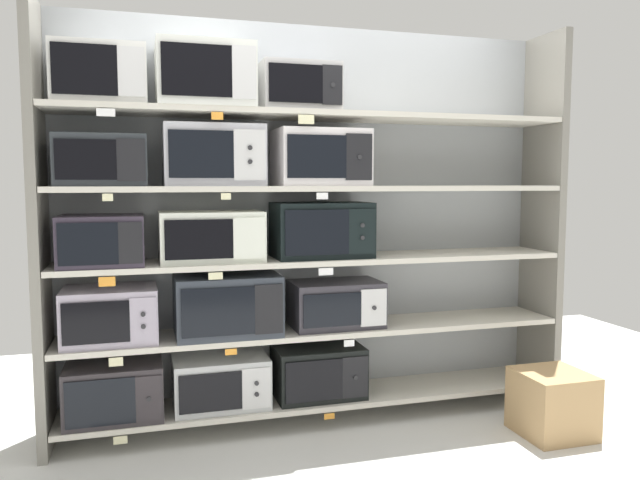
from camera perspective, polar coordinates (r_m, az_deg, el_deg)
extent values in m
cube|color=#9EA3A8|center=(3.77, -0.94, 1.73)|extent=(3.13, 0.04, 2.33)
cube|color=gray|center=(3.45, -24.54, 0.91)|extent=(0.05, 0.40, 2.33)
cube|color=gray|center=(4.22, 19.85, 1.80)|extent=(0.05, 0.40, 2.33)
cube|color=beige|center=(3.77, 0.00, -14.37)|extent=(2.93, 0.40, 0.03)
cube|color=#2E292C|center=(3.59, -18.45, -12.95)|extent=(0.50, 0.39, 0.30)
cube|color=black|center=(3.40, -19.63, -14.00)|extent=(0.34, 0.01, 0.24)
cube|color=#2E292C|center=(3.40, -15.54, -13.92)|extent=(0.13, 0.01, 0.24)
cylinder|color=#262628|center=(3.39, -15.54, -13.97)|extent=(0.02, 0.01, 0.02)
cube|color=#B3B6B7|center=(3.61, -9.18, -12.74)|extent=(0.52, 0.35, 0.28)
cube|color=black|center=(3.43, -10.06, -13.72)|extent=(0.33, 0.01, 0.21)
cube|color=silver|center=(3.46, -5.90, -13.47)|extent=(0.16, 0.01, 0.23)
cylinder|color=#262628|center=(3.47, -5.86, -14.00)|extent=(0.02, 0.01, 0.02)
cylinder|color=#262628|center=(3.45, -5.87, -13.03)|extent=(0.02, 0.01, 0.02)
cube|color=black|center=(3.71, -0.16, -12.01)|extent=(0.51, 0.33, 0.30)
cube|color=black|center=(3.54, -0.53, -12.90)|extent=(0.33, 0.01, 0.23)
cube|color=black|center=(3.61, 3.26, -12.54)|extent=(0.15, 0.01, 0.24)
cylinder|color=#262628|center=(3.60, 3.30, -12.58)|extent=(0.02, 0.01, 0.02)
cube|color=beige|center=(3.46, -17.96, -17.19)|extent=(0.07, 0.00, 0.04)
cube|color=orange|center=(3.60, 0.87, -15.98)|extent=(0.06, 0.00, 0.03)
cube|color=beige|center=(3.65, 0.00, -8.27)|extent=(2.93, 0.40, 0.03)
cube|color=#A49BAD|center=(3.48, -18.80, -6.54)|extent=(0.48, 0.36, 0.29)
cube|color=black|center=(3.30, -20.00, -7.21)|extent=(0.32, 0.01, 0.21)
cube|color=#A49BAD|center=(3.30, -16.02, -7.12)|extent=(0.13, 0.01, 0.23)
cylinder|color=#262628|center=(3.29, -16.01, -7.70)|extent=(0.02, 0.01, 0.02)
cylinder|color=#262628|center=(3.28, -16.04, -6.61)|extent=(0.02, 0.01, 0.02)
cube|color=#2B313A|center=(3.50, -8.60, -5.86)|extent=(0.57, 0.40, 0.33)
cube|color=black|center=(3.29, -9.35, -6.59)|extent=(0.38, 0.01, 0.26)
cube|color=black|center=(3.34, -4.74, -6.39)|extent=(0.15, 0.01, 0.27)
cube|color=#323037|center=(3.65, 1.45, -5.90)|extent=(0.52, 0.33, 0.27)
cube|color=black|center=(3.47, 1.17, -6.49)|extent=(0.34, 0.01, 0.19)
cube|color=silver|center=(3.55, 4.98, -6.24)|extent=(0.15, 0.01, 0.21)
cylinder|color=#262628|center=(3.54, 5.04, -6.27)|extent=(0.02, 0.01, 0.02)
cube|color=beige|center=(3.33, -18.34, -10.64)|extent=(0.07, 0.00, 0.04)
cube|color=orange|center=(3.35, -8.23, -10.20)|extent=(0.06, 0.00, 0.03)
cube|color=white|center=(3.50, 2.71, -9.51)|extent=(0.06, 0.00, 0.04)
cube|color=beige|center=(3.58, 0.00, -1.83)|extent=(2.93, 0.40, 0.03)
cube|color=#322A38|center=(3.43, -19.50, -0.01)|extent=(0.42, 0.39, 0.26)
cube|color=black|center=(3.23, -20.64, -0.35)|extent=(0.28, 0.01, 0.21)
cube|color=black|center=(3.22, -17.11, -0.26)|extent=(0.12, 0.01, 0.21)
cube|color=silver|center=(3.44, -10.03, 0.34)|extent=(0.56, 0.33, 0.27)
cube|color=black|center=(3.26, -11.09, 0.05)|extent=(0.35, 0.01, 0.21)
cube|color=silver|center=(3.29, -6.57, 0.17)|extent=(0.17, 0.01, 0.22)
cube|color=black|center=(3.56, 0.13, 0.94)|extent=(0.55, 0.33, 0.32)
cube|color=black|center=(3.38, -0.25, 0.70)|extent=(0.36, 0.01, 0.25)
cube|color=black|center=(3.46, 3.89, 0.80)|extent=(0.16, 0.01, 0.25)
cylinder|color=#262628|center=(3.45, 3.94, 0.21)|extent=(0.02, 0.01, 0.02)
cylinder|color=#262628|center=(3.45, 3.94, 1.37)|extent=(0.02, 0.01, 0.02)
cube|color=orange|center=(3.24, -19.08, -3.66)|extent=(0.08, 0.00, 0.05)
cube|color=beige|center=(3.26, -9.63, -3.30)|extent=(0.07, 0.00, 0.04)
cube|color=white|center=(3.38, 0.55, -2.94)|extent=(0.08, 0.00, 0.04)
cube|color=beige|center=(3.55, 0.00, 4.78)|extent=(2.93, 0.40, 0.03)
cube|color=#2B2F34|center=(3.41, -19.50, 6.91)|extent=(0.45, 0.36, 0.26)
cube|color=black|center=(3.23, -20.83, 6.97)|extent=(0.29, 0.01, 0.20)
cube|color=black|center=(3.22, -17.05, 7.09)|extent=(0.14, 0.01, 0.21)
cube|color=#B8B8C2|center=(3.43, -9.84, 7.69)|extent=(0.53, 0.33, 0.33)
cube|color=black|center=(3.25, -10.90, 7.80)|extent=(0.33, 0.01, 0.24)
cube|color=silver|center=(3.29, -6.51, 7.84)|extent=(0.17, 0.01, 0.26)
cylinder|color=#262628|center=(3.28, -6.47, 7.21)|extent=(0.02, 0.01, 0.02)
cylinder|color=#262628|center=(3.28, -6.49, 8.48)|extent=(0.02, 0.01, 0.02)
cube|color=silver|center=(3.55, -0.03, 7.59)|extent=(0.51, 0.37, 0.32)
cube|color=black|center=(3.35, -0.27, 7.73)|extent=(0.33, 0.01, 0.23)
cube|color=black|center=(3.42, 3.63, 7.66)|extent=(0.15, 0.01, 0.25)
cylinder|color=#262628|center=(3.41, 3.68, 7.67)|extent=(0.02, 0.01, 0.02)
cube|color=beige|center=(3.21, -19.03, 3.75)|extent=(0.05, 0.00, 0.04)
cube|color=beige|center=(3.23, -8.69, 4.01)|extent=(0.05, 0.00, 0.03)
cube|color=white|center=(3.34, 0.21, 4.09)|extent=(0.06, 0.00, 0.04)
cube|color=beige|center=(3.57, 0.00, 11.42)|extent=(2.93, 0.40, 0.03)
cube|color=silver|center=(3.45, -19.65, 14.07)|extent=(0.46, 0.36, 0.30)
cube|color=black|center=(3.28, -20.93, 14.53)|extent=(0.30, 0.01, 0.24)
cube|color=silver|center=(3.27, -17.04, 14.66)|extent=(0.13, 0.01, 0.24)
cube|color=silver|center=(3.47, -10.64, 14.55)|extent=(0.51, 0.41, 0.34)
cube|color=black|center=(3.26, -11.30, 15.15)|extent=(0.35, 0.01, 0.26)
cube|color=silver|center=(3.29, -7.03, 15.12)|extent=(0.12, 0.01, 0.27)
cube|color=#BDBABA|center=(3.55, -2.09, 13.82)|extent=(0.43, 0.33, 0.26)
cube|color=black|center=(3.38, -2.24, 14.27)|extent=(0.29, 0.01, 0.20)
cube|color=black|center=(3.43, 1.15, 14.13)|extent=(0.11, 0.01, 0.21)
cylinder|color=#262628|center=(3.42, 1.19, 14.15)|extent=(0.02, 0.01, 0.02)
cube|color=white|center=(3.22, -19.18, 11.08)|extent=(0.09, 0.00, 0.04)
cube|color=orange|center=(3.24, -9.47, 11.25)|extent=(0.06, 0.00, 0.04)
cube|color=beige|center=(3.33, -1.28, 11.08)|extent=(0.09, 0.00, 0.05)
cube|color=tan|center=(3.77, 20.68, -13.94)|extent=(0.37, 0.37, 0.35)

